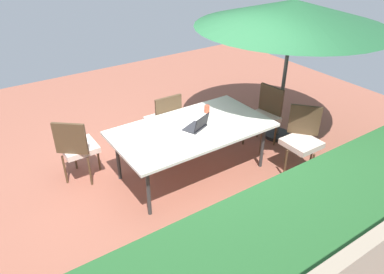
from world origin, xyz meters
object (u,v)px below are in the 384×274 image
at_px(chair_northwest, 302,137).
at_px(chair_south, 165,119).
at_px(dining_table, 192,130).
at_px(patio_umbrella, 293,14).
at_px(cup, 207,109).
at_px(laptop, 197,126).
at_px(chair_southeast, 77,146).
at_px(chair_west, 264,114).

bearing_deg(chair_northwest, chair_south, 179.70).
relative_size(dining_table, patio_umbrella, 0.76).
xyz_separation_m(chair_northwest, cup, (0.90, -1.09, 0.25)).
relative_size(laptop, cup, 3.52).
bearing_deg(laptop, chair_southeast, -52.20).
height_order(patio_umbrella, laptop, patio_umbrella).
relative_size(dining_table, chair_west, 2.24).
distance_m(dining_table, chair_west, 1.43).
height_order(dining_table, chair_northwest, chair_northwest).
height_order(patio_umbrella, chair_west, patio_umbrella).
xyz_separation_m(chair_south, laptop, (-0.04, 0.84, 0.25)).
bearing_deg(cup, patio_umbrella, 171.31).
bearing_deg(chair_west, chair_northwest, -12.30).
bearing_deg(laptop, chair_west, 161.76).
relative_size(chair_southeast, laptop, 2.51).
bearing_deg(cup, chair_northwest, 129.58).
bearing_deg(chair_southeast, laptop, -169.51).
bearing_deg(patio_umbrella, dining_table, 1.97).
bearing_deg(chair_northwest, patio_umbrella, 111.80).
height_order(chair_south, laptop, chair_south).
relative_size(patio_umbrella, chair_northwest, 2.95).
xyz_separation_m(chair_southeast, chair_northwest, (-2.75, 1.57, 0.00)).
height_order(chair_southeast, laptop, chair_southeast).
xyz_separation_m(patio_umbrella, chair_northwest, (0.46, 0.88, -1.50)).
relative_size(chair_southeast, cup, 8.84).
xyz_separation_m(dining_table, cup, (-0.45, -0.27, 0.10)).
bearing_deg(cup, dining_table, 31.06).
xyz_separation_m(dining_table, patio_umbrella, (-1.81, -0.06, 1.35)).
height_order(chair_northwest, cup, chair_northwest).
relative_size(chair_southeast, chair_northwest, 1.00).
bearing_deg(patio_umbrella, chair_south, -21.54).
bearing_deg(chair_west, cup, -110.96).
bearing_deg(patio_umbrella, chair_southeast, -12.09).
relative_size(chair_south, cup, 8.84).
relative_size(dining_table, chair_southeast, 2.24).
bearing_deg(chair_west, patio_umbrella, 85.95).
height_order(chair_southeast, chair_south, same).
distance_m(dining_table, laptop, 0.12).
bearing_deg(chair_south, cup, 132.27).
distance_m(chair_southeast, chair_south, 1.40).
xyz_separation_m(patio_umbrella, laptop, (1.77, 0.13, -1.26)).
xyz_separation_m(chair_southeast, chair_west, (-2.82, 0.71, 0.00)).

